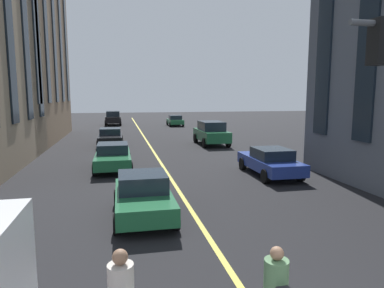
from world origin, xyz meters
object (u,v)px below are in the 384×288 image
Objects in this scene: car_green_parked_b at (143,195)px; car_green_trailing at (175,121)px; car_black_far at (110,137)px; car_green_mid at (211,133)px; car_black_near at (113,118)px; car_blue_oncoming at (270,161)px; car_green_parked_a at (113,156)px.

car_green_parked_b is 1.00× the size of car_green_trailing.
car_black_far is 1.13× the size of car_green_trailing.
car_black_far is 8.01m from car_green_mid.
car_green_mid is 1.21× the size of car_green_parked_b.
car_black_near is 1.07× the size of car_blue_oncoming.
car_black_far is 0.94× the size of car_black_near.
car_blue_oncoming is 8.22m from car_green_parked_a.
car_green_mid is at bearing -159.30° from car_black_near.
car_blue_oncoming is at bearing -180.00° from car_green_mid.
car_black_near is 8.53m from car_green_trailing.
car_black_near is 22.53m from car_green_mid.
car_black_far is at bearing 4.70° from car_green_parked_b.
car_blue_oncoming and car_green_parked_a have the same top height.
car_black_near reaches higher than car_black_far.
car_black_near is 1.21× the size of car_green_parked_b.
car_blue_oncoming is (-32.13, -7.96, -0.27)m from car_black_near.
car_blue_oncoming is (-12.19, -7.92, 0.00)m from car_black_far.
car_blue_oncoming is 8.00m from car_green_parked_b.
car_green_parked_a is 7.79m from car_green_parked_b.
car_green_mid is (11.05, 0.00, 0.27)m from car_blue_oncoming.
car_green_parked_b reaches higher than car_green_parked_a.
car_green_parked_b is at bearing 125.10° from car_blue_oncoming.
car_green_parked_b is 34.31m from car_green_trailing.
car_green_parked_b reaches higher than car_blue_oncoming.
car_green_mid is at bearing 180.00° from car_green_trailing.
car_black_near is 1.00× the size of car_green_mid.
car_green_mid is 16.96m from car_green_parked_b.
car_black_far and car_green_parked_a have the same top height.
car_black_far is at bearing -179.89° from car_black_near.
car_green_trailing is (16.89, -7.92, -0.00)m from car_black_far.
car_black_far is 1.13× the size of car_green_parked_b.
car_green_parked_a is 1.13× the size of car_green_trailing.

